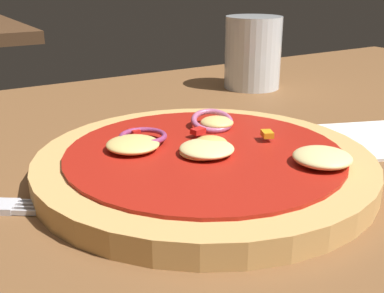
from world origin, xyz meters
name	(u,v)px	position (x,y,z in m)	size (l,w,h in m)	color
dining_table	(200,200)	(0.00, 0.00, 0.02)	(1.47, 0.84, 0.04)	brown
pizza	(205,162)	(0.01, 0.01, 0.05)	(0.28, 0.28, 0.04)	tan
beer_glass	(253,57)	(0.25, 0.25, 0.08)	(0.08, 0.08, 0.10)	silver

